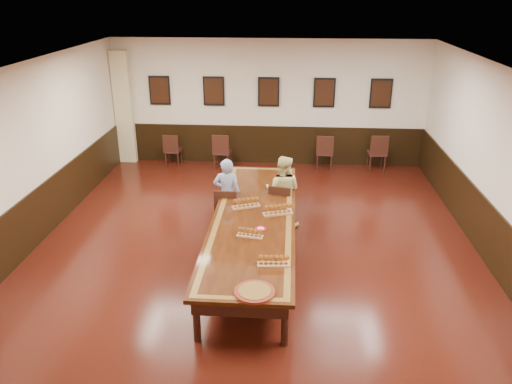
# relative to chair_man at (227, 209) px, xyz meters

# --- Properties ---
(floor) EXTENTS (8.00, 10.00, 0.02)m
(floor) POSITION_rel_chair_man_xyz_m (0.59, -0.95, -0.46)
(floor) COLOR black
(floor) RESTS_ON ground
(ceiling) EXTENTS (8.00, 10.00, 0.02)m
(ceiling) POSITION_rel_chair_man_xyz_m (0.59, -0.95, 2.76)
(ceiling) COLOR white
(ceiling) RESTS_ON floor
(wall_back) EXTENTS (8.00, 0.02, 3.20)m
(wall_back) POSITION_rel_chair_man_xyz_m (0.59, 4.06, 1.15)
(wall_back) COLOR beige
(wall_back) RESTS_ON floor
(wall_left) EXTENTS (0.02, 10.00, 3.20)m
(wall_left) POSITION_rel_chair_man_xyz_m (-3.42, -0.95, 1.15)
(wall_left) COLOR beige
(wall_left) RESTS_ON floor
(wall_right) EXTENTS (0.02, 10.00, 3.20)m
(wall_right) POSITION_rel_chair_man_xyz_m (4.60, -0.95, 1.15)
(wall_right) COLOR beige
(wall_right) RESTS_ON floor
(chair_man) EXTENTS (0.42, 0.46, 0.89)m
(chair_man) POSITION_rel_chair_man_xyz_m (0.00, 0.00, 0.00)
(chair_man) COLOR #331617
(chair_man) RESTS_ON floor
(chair_woman) EXTENTS (0.51, 0.54, 0.91)m
(chair_woman) POSITION_rel_chair_man_xyz_m (1.04, 0.22, 0.01)
(chair_woman) COLOR #331617
(chair_woman) RESTS_ON floor
(spare_chair_a) EXTENTS (0.42, 0.45, 0.85)m
(spare_chair_a) POSITION_rel_chair_man_xyz_m (-1.88, 3.67, -0.02)
(spare_chair_a) COLOR #331617
(spare_chair_a) RESTS_ON floor
(spare_chair_b) EXTENTS (0.47, 0.51, 0.92)m
(spare_chair_b) POSITION_rel_chair_man_xyz_m (-0.56, 3.54, 0.02)
(spare_chair_b) COLOR #331617
(spare_chair_b) RESTS_ON floor
(spare_chair_c) EXTENTS (0.47, 0.50, 0.91)m
(spare_chair_c) POSITION_rel_chair_man_xyz_m (2.06, 3.69, 0.01)
(spare_chair_c) COLOR #331617
(spare_chair_c) RESTS_ON floor
(spare_chair_d) EXTENTS (0.46, 0.50, 0.95)m
(spare_chair_d) POSITION_rel_chair_man_xyz_m (3.38, 3.68, 0.03)
(spare_chair_d) COLOR #331617
(spare_chair_d) RESTS_ON floor
(person_man) EXTENTS (0.52, 0.34, 1.42)m
(person_man) POSITION_rel_chair_man_xyz_m (0.00, 0.09, 0.27)
(person_man) COLOR #4361A9
(person_man) RESTS_ON floor
(person_woman) EXTENTS (0.80, 0.68, 1.43)m
(person_woman) POSITION_rel_chair_man_xyz_m (1.05, 0.32, 0.27)
(person_woman) COLOR #E3DC8D
(person_woman) RESTS_ON floor
(pink_phone) EXTENTS (0.10, 0.14, 0.01)m
(pink_phone) POSITION_rel_chair_man_xyz_m (1.19, -0.60, 0.31)
(pink_phone) COLOR #DB497C
(pink_phone) RESTS_ON conference_table
(curtain) EXTENTS (0.45, 0.18, 2.90)m
(curtain) POSITION_rel_chair_man_xyz_m (-3.16, 3.87, 1.00)
(curtain) COLOR #CBC18C
(curtain) RESTS_ON floor
(wainscoting) EXTENTS (8.00, 10.00, 1.00)m
(wainscoting) POSITION_rel_chair_man_xyz_m (0.59, -0.95, 0.05)
(wainscoting) COLOR black
(wainscoting) RESTS_ON floor
(conference_table) EXTENTS (1.40, 5.00, 0.76)m
(conference_table) POSITION_rel_chair_man_xyz_m (0.59, -0.95, 0.17)
(conference_table) COLOR black
(conference_table) RESTS_ON floor
(posters) EXTENTS (6.14, 0.04, 0.74)m
(posters) POSITION_rel_chair_man_xyz_m (0.59, 3.99, 1.45)
(posters) COLOR black
(posters) RESTS_ON wall_back
(flight_a) EXTENTS (0.52, 0.33, 0.19)m
(flight_a) POSITION_rel_chair_man_xyz_m (0.42, -0.57, 0.39)
(flight_a) COLOR #A06C43
(flight_a) RESTS_ON conference_table
(flight_b) EXTENTS (0.54, 0.31, 0.19)m
(flight_b) POSITION_rel_chair_man_xyz_m (0.99, -0.82, 0.39)
(flight_b) COLOR #A06C43
(flight_b) RESTS_ON conference_table
(flight_c) EXTENTS (0.43, 0.20, 0.16)m
(flight_c) POSITION_rel_chair_man_xyz_m (0.59, -1.68, 0.38)
(flight_c) COLOR #A06C43
(flight_c) RESTS_ON conference_table
(flight_d) EXTENTS (0.47, 0.17, 0.17)m
(flight_d) POSITION_rel_chair_man_xyz_m (0.99, -2.52, 0.38)
(flight_d) COLOR #A06C43
(flight_d) RESTS_ON conference_table
(red_plate_grp) EXTENTS (0.20, 0.20, 0.03)m
(red_plate_grp) POSITION_rel_chair_man_xyz_m (0.74, -1.42, 0.32)
(red_plate_grp) COLOR #A90B23
(red_plate_grp) RESTS_ON conference_table
(carved_platter) EXTENTS (0.56, 0.56, 0.04)m
(carved_platter) POSITION_rel_chair_man_xyz_m (0.77, -3.21, 0.32)
(carved_platter) COLOR maroon
(carved_platter) RESTS_ON conference_table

